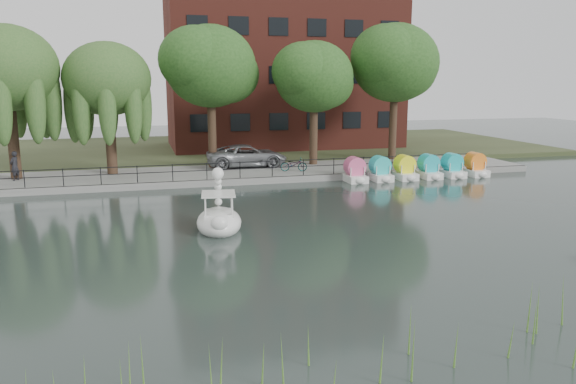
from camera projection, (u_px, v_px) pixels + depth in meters
name	position (u px, v px, depth m)	size (l,w,h in m)	color
ground_plane	(303.00, 246.00, 21.46)	(120.00, 120.00, 0.00)	#384541
promenade	(233.00, 174.00, 36.56)	(40.00, 6.00, 0.40)	gray
kerb	(241.00, 182.00, 33.77)	(40.00, 0.25, 0.40)	gray
land_strip	(206.00, 149.00, 49.81)	(60.00, 22.00, 0.36)	#47512D
railing	(240.00, 166.00, 33.77)	(32.00, 0.05, 1.00)	black
apartment_building	(282.00, 44.00, 49.77)	(20.00, 10.07, 18.00)	#4C1E16
willow_left	(6.00, 68.00, 32.39)	(5.88, 5.88, 9.01)	#473323
willow_mid	(107.00, 79.00, 34.39)	(5.32, 5.32, 8.15)	#473323
broadleaf_center	(210.00, 67.00, 36.84)	(6.00, 6.00, 9.25)	#473323
broadleaf_right	(314.00, 77.00, 38.30)	(5.40, 5.40, 8.32)	#473323
broadleaf_far	(395.00, 63.00, 40.71)	(6.30, 6.30, 9.71)	#473323
minivan	(247.00, 154.00, 38.12)	(6.23, 2.86, 1.73)	gray
bicycle	(294.00, 164.00, 36.28)	(1.72, 0.60, 1.00)	gray
pedestrian	(14.00, 164.00, 32.92)	(0.71, 0.48, 1.98)	black
swan_boat	(219.00, 217.00, 23.65)	(2.25, 3.20, 2.52)	white
pedal_boat_row	(417.00, 169.00, 35.89)	(9.65, 1.70, 1.40)	white
reed_bank	(505.00, 330.00, 12.86)	(24.00, 2.40, 1.20)	#669938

